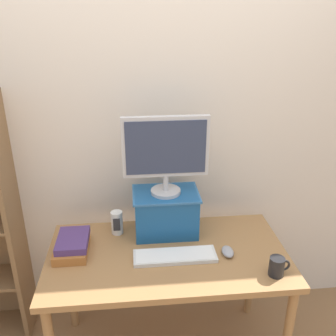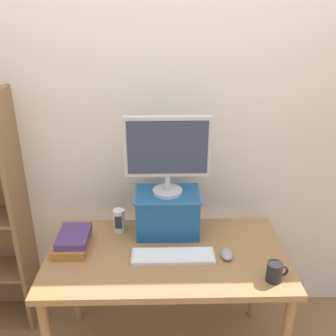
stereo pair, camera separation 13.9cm
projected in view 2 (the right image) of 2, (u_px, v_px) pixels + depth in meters
The scene contains 9 objects.
back_wall at pixel (164, 133), 2.33m from camera, with size 7.00×0.08×2.60m.
desk at pixel (166, 265), 2.10m from camera, with size 1.32×0.71×0.77m.
riser_box at pixel (167, 211), 2.22m from camera, with size 0.38×0.27×0.26m.
computer_monitor at pixel (167, 151), 2.06m from camera, with size 0.48×0.17×0.46m.
keyboard at pixel (173, 256), 2.02m from camera, with size 0.45×0.14×0.02m.
computer_mouse at pixel (227, 254), 2.02m from camera, with size 0.06×0.10×0.04m.
book_stack at pixel (73, 241), 2.10m from camera, with size 0.18×0.26×0.09m.
coffee_mug at pixel (275, 272), 1.84m from camera, with size 0.11×0.08×0.10m.
desk_speaker at pixel (119, 221), 2.24m from camera, with size 0.07×0.07×0.14m.
Camera 2 is at (-0.03, -1.72, 2.02)m, focal length 40.00 mm.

